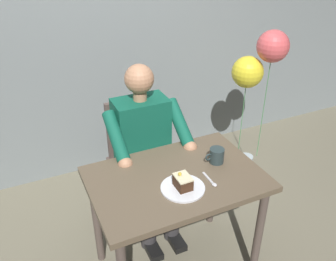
{
  "coord_description": "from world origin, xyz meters",
  "views": [
    {
      "loc": [
        0.72,
        1.44,
        1.96
      ],
      "look_at": [
        0.0,
        -0.1,
        0.99
      ],
      "focal_mm": 37.71,
      "sensor_mm": 36.0,
      "label": 1
    }
  ],
  "objects_px": {
    "balloon_display": "(258,71)",
    "seated_person": "(146,151)",
    "dining_table": "(176,191)",
    "coffee_cup": "(217,155)",
    "chair": "(138,155)",
    "cake_slice": "(183,182)",
    "dessert_spoon": "(211,181)"
  },
  "relations": [
    {
      "from": "chair",
      "to": "dessert_spoon",
      "type": "xyz_separation_m",
      "value": [
        -0.15,
        0.77,
        0.24
      ]
    },
    {
      "from": "dessert_spoon",
      "to": "balloon_display",
      "type": "xyz_separation_m",
      "value": [
        -0.87,
        -0.77,
        0.25
      ]
    },
    {
      "from": "balloon_display",
      "to": "seated_person",
      "type": "bearing_deg",
      "value": 9.77
    },
    {
      "from": "seated_person",
      "to": "balloon_display",
      "type": "xyz_separation_m",
      "value": [
        -1.02,
        -0.18,
        0.35
      ]
    },
    {
      "from": "seated_person",
      "to": "cake_slice",
      "type": "relative_size",
      "value": 11.95
    },
    {
      "from": "cake_slice",
      "to": "coffee_cup",
      "type": "bearing_deg",
      "value": -154.67
    },
    {
      "from": "dining_table",
      "to": "coffee_cup",
      "type": "distance_m",
      "value": 0.32
    },
    {
      "from": "seated_person",
      "to": "dessert_spoon",
      "type": "xyz_separation_m",
      "value": [
        -0.15,
        0.59,
        0.1
      ]
    },
    {
      "from": "chair",
      "to": "dining_table",
      "type": "bearing_deg",
      "value": 90.0
    },
    {
      "from": "coffee_cup",
      "to": "cake_slice",
      "type": "bearing_deg",
      "value": 25.33
    },
    {
      "from": "chair",
      "to": "coffee_cup",
      "type": "height_order",
      "value": "chair"
    },
    {
      "from": "coffee_cup",
      "to": "dining_table",
      "type": "bearing_deg",
      "value": 5.8
    },
    {
      "from": "dining_table",
      "to": "coffee_cup",
      "type": "height_order",
      "value": "coffee_cup"
    },
    {
      "from": "chair",
      "to": "seated_person",
      "type": "xyz_separation_m",
      "value": [
        -0.0,
        0.17,
        0.14
      ]
    },
    {
      "from": "dining_table",
      "to": "seated_person",
      "type": "relative_size",
      "value": 0.79
    },
    {
      "from": "dessert_spoon",
      "to": "balloon_display",
      "type": "distance_m",
      "value": 1.19
    },
    {
      "from": "dining_table",
      "to": "balloon_display",
      "type": "distance_m",
      "value": 1.26
    },
    {
      "from": "chair",
      "to": "seated_person",
      "type": "distance_m",
      "value": 0.22
    },
    {
      "from": "dining_table",
      "to": "dessert_spoon",
      "type": "xyz_separation_m",
      "value": [
        -0.15,
        0.13,
        0.11
      ]
    },
    {
      "from": "seated_person",
      "to": "coffee_cup",
      "type": "relative_size",
      "value": 9.98
    },
    {
      "from": "dining_table",
      "to": "seated_person",
      "type": "xyz_separation_m",
      "value": [
        -0.0,
        -0.46,
        0.01
      ]
    },
    {
      "from": "chair",
      "to": "dessert_spoon",
      "type": "height_order",
      "value": "chair"
    },
    {
      "from": "seated_person",
      "to": "dessert_spoon",
      "type": "relative_size",
      "value": 8.63
    },
    {
      "from": "cake_slice",
      "to": "coffee_cup",
      "type": "xyz_separation_m",
      "value": [
        -0.3,
        -0.14,
        0.0
      ]
    },
    {
      "from": "dining_table",
      "to": "seated_person",
      "type": "bearing_deg",
      "value": -90.0
    },
    {
      "from": "chair",
      "to": "dessert_spoon",
      "type": "relative_size",
      "value": 6.36
    },
    {
      "from": "coffee_cup",
      "to": "balloon_display",
      "type": "distance_m",
      "value": 0.98
    },
    {
      "from": "dessert_spoon",
      "to": "dining_table",
      "type": "bearing_deg",
      "value": -39.63
    },
    {
      "from": "dessert_spoon",
      "to": "balloon_display",
      "type": "relative_size",
      "value": 0.11
    },
    {
      "from": "cake_slice",
      "to": "dining_table",
      "type": "bearing_deg",
      "value": -98.16
    },
    {
      "from": "dessert_spoon",
      "to": "balloon_display",
      "type": "bearing_deg",
      "value": -138.47
    },
    {
      "from": "coffee_cup",
      "to": "balloon_display",
      "type": "xyz_separation_m",
      "value": [
        -0.74,
        -0.61,
        0.21
      ]
    }
  ]
}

